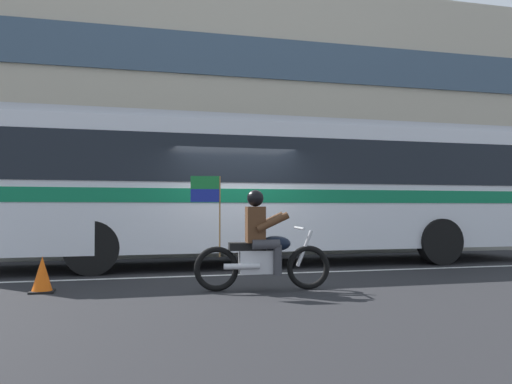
{
  "coord_description": "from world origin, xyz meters",
  "views": [
    {
      "loc": [
        -2.44,
        -10.78,
        1.29
      ],
      "look_at": [
        0.21,
        -0.78,
        1.59
      ],
      "focal_mm": 38.08,
      "sensor_mm": 36.0,
      "label": 1
    }
  ],
  "objects_px": {
    "traffic_cone": "(42,275)",
    "fire_hydrant": "(310,234)",
    "motorcycle_with_rider": "(261,247)",
    "transit_bus": "(275,182)"
  },
  "relations": [
    {
      "from": "traffic_cone",
      "to": "fire_hydrant",
      "type": "bearing_deg",
      "value": 42.24
    },
    {
      "from": "fire_hydrant",
      "to": "traffic_cone",
      "type": "distance_m",
      "value": 8.87
    },
    {
      "from": "motorcycle_with_rider",
      "to": "fire_hydrant",
      "type": "height_order",
      "value": "motorcycle_with_rider"
    },
    {
      "from": "transit_bus",
      "to": "motorcycle_with_rider",
      "type": "distance_m",
      "value": 4.22
    },
    {
      "from": "motorcycle_with_rider",
      "to": "traffic_cone",
      "type": "relative_size",
      "value": 3.98
    },
    {
      "from": "transit_bus",
      "to": "traffic_cone",
      "type": "relative_size",
      "value": 23.5
    },
    {
      "from": "transit_bus",
      "to": "fire_hydrant",
      "type": "relative_size",
      "value": 17.23
    },
    {
      "from": "transit_bus",
      "to": "fire_hydrant",
      "type": "distance_m",
      "value": 3.67
    },
    {
      "from": "motorcycle_with_rider",
      "to": "traffic_cone",
      "type": "bearing_deg",
      "value": 168.72
    },
    {
      "from": "motorcycle_with_rider",
      "to": "traffic_cone",
      "type": "distance_m",
      "value": 3.36
    }
  ]
}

